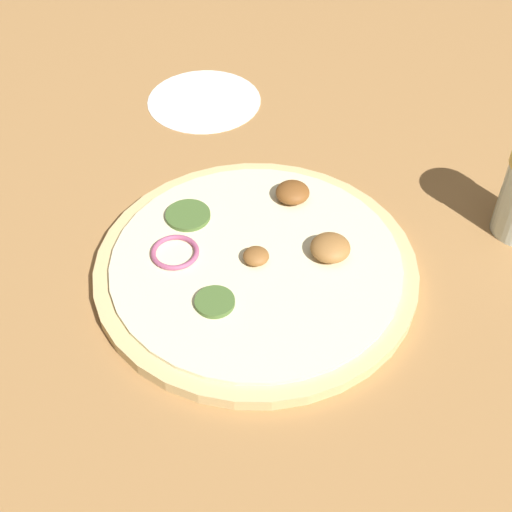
% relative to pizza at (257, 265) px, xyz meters
% --- Properties ---
extents(ground_plane, '(3.00, 3.00, 0.00)m').
position_rel_pizza_xyz_m(ground_plane, '(0.00, -0.00, -0.01)').
color(ground_plane, '#9E703F').
extents(pizza, '(0.29, 0.29, 0.03)m').
position_rel_pizza_xyz_m(pizza, '(0.00, 0.00, 0.00)').
color(pizza, '#D6B77A').
rests_on(pizza, ground_plane).
extents(flour_patch, '(0.13, 0.13, 0.00)m').
position_rel_pizza_xyz_m(flour_patch, '(-0.27, -0.09, -0.01)').
color(flour_patch, white).
rests_on(flour_patch, ground_plane).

